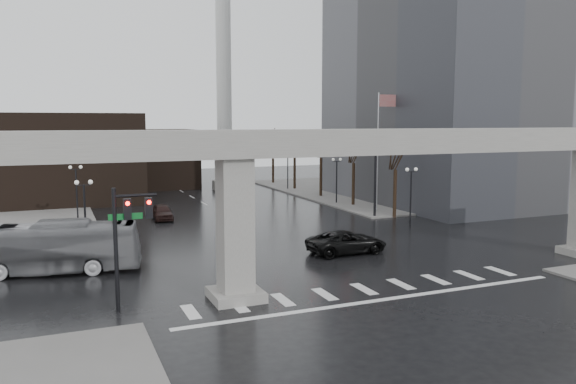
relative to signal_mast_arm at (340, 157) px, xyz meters
name	(u,v)px	position (x,y,z in m)	size (l,w,h in m)	color
ground	(355,284)	(-8.99, -18.80, -5.83)	(160.00, 160.00, 0.00)	black
sidewalk_ne	(392,190)	(17.01, 17.20, -5.75)	(28.00, 36.00, 0.15)	slate
elevated_guideway	(376,162)	(-7.73, -18.80, 1.05)	(48.00, 2.60, 8.70)	#989690
office_tower	(460,16)	(19.01, 7.20, 15.17)	(22.00, 26.00, 42.00)	slate
building_far_left	(66,158)	(-22.99, 23.20, -0.83)	(16.00, 14.00, 10.00)	black
building_far_mid	(157,158)	(-10.99, 33.20, -1.83)	(10.00, 10.00, 8.00)	black
smokestack	(224,89)	(-2.99, 27.20, 7.52)	(3.60, 3.60, 30.00)	silver
signal_mast_arm	(340,157)	(0.00, 0.00, 0.00)	(12.12, 0.43, 8.00)	black
signal_left_pole	(127,227)	(-21.24, -18.30, -1.76)	(2.30, 0.30, 6.00)	black
flagpole_assembly	(381,137)	(6.30, 3.20, 1.70)	(2.06, 0.12, 12.00)	silver
lamp_right_0	(411,186)	(4.51, -4.80, -2.36)	(1.22, 0.32, 5.11)	black
lamp_right_1	(337,173)	(4.51, 9.20, -2.36)	(1.22, 0.32, 5.11)	black
lamp_right_2	(288,164)	(4.51, 23.20, -2.36)	(1.22, 0.32, 5.11)	black
lamp_left_0	(85,203)	(-22.49, -4.80, -2.36)	(1.22, 0.32, 5.11)	black
lamp_left_1	(76,183)	(-22.49, 9.20, -2.36)	(1.22, 0.32, 5.11)	black
lamp_left_2	(71,171)	(-22.49, 23.20, -2.36)	(1.22, 0.32, 5.11)	black
tree_right_0	(395,188)	(5.54, -0.78, -3.04)	(1.09, 1.58, 7.50)	black
tree_right_1	(354,180)	(5.54, 7.22, -2.98)	(1.09, 1.61, 7.67)	black
tree_right_2	(321,173)	(5.54, 15.22, -2.91)	(1.10, 1.63, 7.85)	black
tree_right_3	(295,167)	(5.54, 23.22, -2.85)	(1.11, 1.66, 8.02)	black
tree_right_4	(273,163)	(5.54, 31.22, -2.79)	(1.12, 1.69, 8.19)	black
pickup_truck	(347,242)	(-5.78, -11.99, -5.04)	(2.61, 5.66, 1.57)	black
city_bus	(43,248)	(-25.18, -9.55, -4.25)	(2.65, 11.31, 3.15)	#959599
far_car	(162,212)	(-15.19, 6.56, -5.11)	(1.70, 4.23, 1.44)	black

